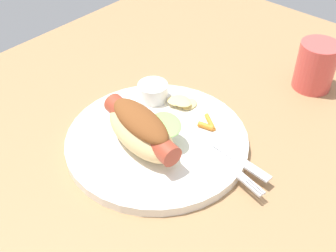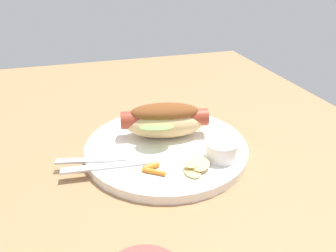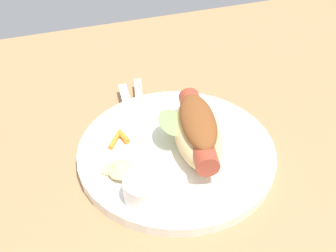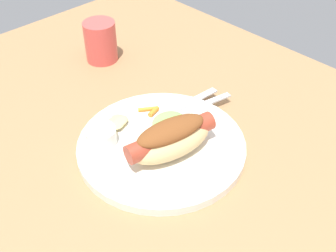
{
  "view_description": "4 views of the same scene",
  "coord_description": "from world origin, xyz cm",
  "px_view_note": "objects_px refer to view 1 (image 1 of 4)",
  "views": [
    {
      "loc": [
        -35.37,
        -33.92,
        47.19
      ],
      "look_at": [
        2.53,
        -0.4,
        3.7
      ],
      "focal_mm": 45.55,
      "sensor_mm": 36.0,
      "label": 1
    },
    {
      "loc": [
        48.48,
        -12.88,
        31.22
      ],
      "look_at": [
        1.46,
        1.0,
        5.28
      ],
      "focal_mm": 33.94,
      "sensor_mm": 36.0,
      "label": 2
    },
    {
      "loc": [
        17.06,
        45.06,
        45.07
      ],
      "look_at": [
        2.58,
        1.07,
        6.55
      ],
      "focal_mm": 46.53,
      "sensor_mm": 36.0,
      "label": 3
    },
    {
      "loc": [
        -37.69,
        36.73,
        50.4
      ],
      "look_at": [
        0.16,
        0.13,
        5.6
      ],
      "focal_mm": 44.57,
      "sensor_mm": 36.0,
      "label": 4
    }
  ],
  "objects_px": {
    "hot_dog": "(141,129)",
    "carrot_garnish": "(208,124)",
    "sauce_ramekin": "(153,92)",
    "fork": "(225,163)",
    "plate": "(157,141)",
    "drinking_cup": "(316,66)",
    "chips_pile": "(182,102)",
    "knife": "(229,153)"
  },
  "relations": [
    {
      "from": "hot_dog",
      "to": "knife",
      "type": "relative_size",
      "value": 1.07
    },
    {
      "from": "sauce_ramekin",
      "to": "carrot_garnish",
      "type": "xyz_separation_m",
      "value": [
        0.0,
        -0.12,
        -0.01
      ]
    },
    {
      "from": "sauce_ramekin",
      "to": "carrot_garnish",
      "type": "relative_size",
      "value": 1.47
    },
    {
      "from": "knife",
      "to": "fork",
      "type": "bearing_deg",
      "value": -62.36
    },
    {
      "from": "sauce_ramekin",
      "to": "carrot_garnish",
      "type": "height_order",
      "value": "sauce_ramekin"
    },
    {
      "from": "fork",
      "to": "knife",
      "type": "xyz_separation_m",
      "value": [
        0.02,
        0.01,
        -0.0
      ]
    },
    {
      "from": "sauce_ramekin",
      "to": "drinking_cup",
      "type": "height_order",
      "value": "drinking_cup"
    },
    {
      "from": "sauce_ramekin",
      "to": "plate",
      "type": "bearing_deg",
      "value": -133.59
    },
    {
      "from": "sauce_ramekin",
      "to": "drinking_cup",
      "type": "xyz_separation_m",
      "value": [
        0.24,
        -0.18,
        0.01
      ]
    },
    {
      "from": "hot_dog",
      "to": "knife",
      "type": "bearing_deg",
      "value": 44.03
    },
    {
      "from": "drinking_cup",
      "to": "sauce_ramekin",
      "type": "bearing_deg",
      "value": 142.84
    },
    {
      "from": "plate",
      "to": "sauce_ramekin",
      "type": "relative_size",
      "value": 5.53
    },
    {
      "from": "plate",
      "to": "drinking_cup",
      "type": "distance_m",
      "value": 0.33
    },
    {
      "from": "plate",
      "to": "carrot_garnish",
      "type": "height_order",
      "value": "carrot_garnish"
    },
    {
      "from": "plate",
      "to": "drinking_cup",
      "type": "relative_size",
      "value": 3.2
    },
    {
      "from": "hot_dog",
      "to": "carrot_garnish",
      "type": "bearing_deg",
      "value": 75.74
    },
    {
      "from": "carrot_garnish",
      "to": "knife",
      "type": "bearing_deg",
      "value": -115.89
    },
    {
      "from": "knife",
      "to": "chips_pile",
      "type": "relative_size",
      "value": 2.79
    },
    {
      "from": "hot_dog",
      "to": "knife",
      "type": "height_order",
      "value": "hot_dog"
    },
    {
      "from": "hot_dog",
      "to": "knife",
      "type": "distance_m",
      "value": 0.14
    },
    {
      "from": "knife",
      "to": "carrot_garnish",
      "type": "xyz_separation_m",
      "value": [
        0.03,
        0.06,
        0.0
      ]
    },
    {
      "from": "plate",
      "to": "sauce_ramekin",
      "type": "height_order",
      "value": "sauce_ramekin"
    },
    {
      "from": "fork",
      "to": "carrot_garnish",
      "type": "relative_size",
      "value": 4.06
    },
    {
      "from": "knife",
      "to": "plate",
      "type": "bearing_deg",
      "value": -152.73
    },
    {
      "from": "plate",
      "to": "chips_pile",
      "type": "height_order",
      "value": "chips_pile"
    },
    {
      "from": "sauce_ramekin",
      "to": "fork",
      "type": "bearing_deg",
      "value": -103.8
    },
    {
      "from": "plate",
      "to": "carrot_garnish",
      "type": "distance_m",
      "value": 0.09
    },
    {
      "from": "sauce_ramekin",
      "to": "carrot_garnish",
      "type": "bearing_deg",
      "value": -87.88
    },
    {
      "from": "plate",
      "to": "hot_dog",
      "type": "distance_m",
      "value": 0.05
    },
    {
      "from": "fork",
      "to": "carrot_garnish",
      "type": "bearing_deg",
      "value": 157.15
    },
    {
      "from": "fork",
      "to": "drinking_cup",
      "type": "bearing_deg",
      "value": 103.89
    },
    {
      "from": "carrot_garnish",
      "to": "plate",
      "type": "bearing_deg",
      "value": 149.6
    },
    {
      "from": "chips_pile",
      "to": "drinking_cup",
      "type": "relative_size",
      "value": 0.6
    },
    {
      "from": "hot_dog",
      "to": "sauce_ramekin",
      "type": "height_order",
      "value": "hot_dog"
    },
    {
      "from": "chips_pile",
      "to": "drinking_cup",
      "type": "xyz_separation_m",
      "value": [
        0.22,
        -0.13,
        0.02
      ]
    },
    {
      "from": "chips_pile",
      "to": "drinking_cup",
      "type": "bearing_deg",
      "value": -30.65
    },
    {
      "from": "plate",
      "to": "fork",
      "type": "height_order",
      "value": "fork"
    },
    {
      "from": "chips_pile",
      "to": "carrot_garnish",
      "type": "relative_size",
      "value": 1.52
    },
    {
      "from": "chips_pile",
      "to": "carrot_garnish",
      "type": "bearing_deg",
      "value": -102.62
    },
    {
      "from": "fork",
      "to": "chips_pile",
      "type": "xyz_separation_m",
      "value": [
        0.07,
        0.14,
        0.01
      ]
    },
    {
      "from": "plate",
      "to": "fork",
      "type": "xyz_separation_m",
      "value": [
        0.02,
        -0.12,
        0.01
      ]
    },
    {
      "from": "hot_dog",
      "to": "drinking_cup",
      "type": "xyz_separation_m",
      "value": [
        0.34,
        -0.11,
        -0.0
      ]
    }
  ]
}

